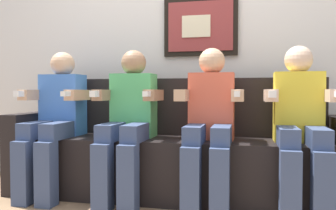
# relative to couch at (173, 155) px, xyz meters

# --- Properties ---
(ground_plane) EXTENTS (6.40, 6.40, 0.00)m
(ground_plane) POSITION_rel_couch_xyz_m (0.00, -0.33, -0.31)
(ground_plane) COLOR #8C6B4C
(back_wall_assembly) EXTENTS (4.93, 0.10, 2.60)m
(back_wall_assembly) POSITION_rel_couch_xyz_m (0.00, 0.44, 0.99)
(back_wall_assembly) COLOR silver
(back_wall_assembly) RESTS_ON ground_plane
(couch) EXTENTS (2.53, 0.58, 0.90)m
(couch) POSITION_rel_couch_xyz_m (0.00, 0.00, 0.00)
(couch) COLOR black
(couch) RESTS_ON ground_plane
(person_leftmost) EXTENTS (0.46, 0.56, 1.11)m
(person_leftmost) POSITION_rel_couch_xyz_m (-0.89, -0.17, 0.29)
(person_leftmost) COLOR #3F72CC
(person_leftmost) RESTS_ON ground_plane
(person_left_center) EXTENTS (0.46, 0.56, 1.11)m
(person_left_center) POSITION_rel_couch_xyz_m (-0.30, -0.17, 0.29)
(person_left_center) COLOR #4CB266
(person_left_center) RESTS_ON ground_plane
(person_right_center) EXTENTS (0.46, 0.56, 1.11)m
(person_right_center) POSITION_rel_couch_xyz_m (0.30, -0.17, 0.29)
(person_right_center) COLOR #D8593F
(person_right_center) RESTS_ON ground_plane
(person_rightmost) EXTENTS (0.46, 0.56, 1.11)m
(person_rightmost) POSITION_rel_couch_xyz_m (0.89, -0.17, 0.29)
(person_rightmost) COLOR yellow
(person_rightmost) RESTS_ON ground_plane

